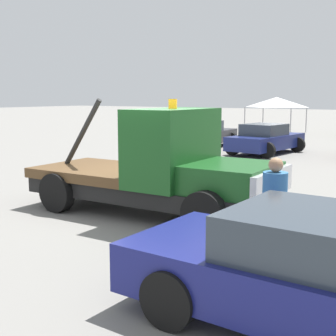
# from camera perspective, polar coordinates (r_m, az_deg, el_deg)

# --- Properties ---
(ground_plane) EXTENTS (160.00, 160.00, 0.00)m
(ground_plane) POSITION_cam_1_polar(r_m,az_deg,el_deg) (10.43, -2.30, -5.48)
(ground_plane) COLOR gray
(tow_truck) EXTENTS (5.68, 2.41, 2.51)m
(tow_truck) POSITION_cam_1_polar(r_m,az_deg,el_deg) (10.04, -0.67, -0.38)
(tow_truck) COLOR black
(tow_truck) RESTS_ON ground
(person_near_truck) EXTENTS (0.37, 0.37, 1.67)m
(person_near_truck) POSITION_cam_1_polar(r_m,az_deg,el_deg) (7.22, 12.85, -4.30)
(person_near_truck) COLOR #475B84
(person_near_truck) RESTS_ON ground
(parked_car_charcoal) EXTENTS (2.58, 4.88, 1.34)m
(parked_car_charcoal) POSITION_cam_1_polar(r_m,az_deg,el_deg) (23.36, 4.27, 4.08)
(parked_car_charcoal) COLOR #2D2D33
(parked_car_charcoal) RESTS_ON ground
(parked_car_navy) EXTENTS (2.64, 4.44, 1.34)m
(parked_car_navy) POSITION_cam_1_polar(r_m,az_deg,el_deg) (21.28, 11.81, 3.45)
(parked_car_navy) COLOR navy
(parked_car_navy) RESTS_ON ground
(canopy_tent_white) EXTENTS (3.31, 3.31, 2.46)m
(canopy_tent_white) POSITION_cam_1_polar(r_m,az_deg,el_deg) (33.44, 13.08, 7.82)
(canopy_tent_white) COLOR #9E9EA3
(canopy_tent_white) RESTS_ON ground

